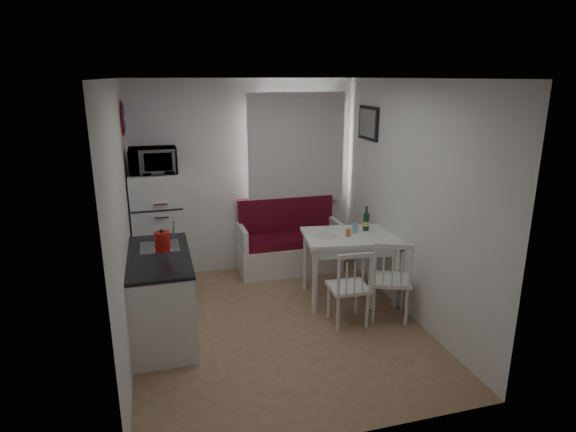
% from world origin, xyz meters
% --- Properties ---
extents(floor, '(3.00, 3.50, 0.02)m').
position_xyz_m(floor, '(0.00, 0.00, 0.00)').
color(floor, '#92674E').
rests_on(floor, ground).
extents(ceiling, '(3.00, 3.50, 0.02)m').
position_xyz_m(ceiling, '(0.00, 0.00, 2.60)').
color(ceiling, white).
rests_on(ceiling, wall_back).
extents(wall_back, '(3.00, 0.02, 2.60)m').
position_xyz_m(wall_back, '(0.00, 1.75, 1.30)').
color(wall_back, white).
rests_on(wall_back, floor).
extents(wall_front, '(3.00, 0.02, 2.60)m').
position_xyz_m(wall_front, '(0.00, -1.75, 1.30)').
color(wall_front, white).
rests_on(wall_front, floor).
extents(wall_left, '(0.02, 3.50, 2.60)m').
position_xyz_m(wall_left, '(-1.50, 0.00, 1.30)').
color(wall_left, white).
rests_on(wall_left, floor).
extents(wall_right, '(0.02, 3.50, 2.60)m').
position_xyz_m(wall_right, '(1.50, 0.00, 1.30)').
color(wall_right, white).
rests_on(wall_right, floor).
extents(window, '(1.22, 0.06, 1.47)m').
position_xyz_m(window, '(0.70, 1.72, 1.62)').
color(window, white).
rests_on(window, wall_back).
extents(curtain, '(1.35, 0.02, 1.50)m').
position_xyz_m(curtain, '(0.70, 1.65, 1.68)').
color(curtain, silver).
rests_on(curtain, wall_back).
extents(kitchen_counter, '(0.62, 1.32, 1.16)m').
position_xyz_m(kitchen_counter, '(-1.20, 0.16, 0.46)').
color(kitchen_counter, white).
rests_on(kitchen_counter, floor).
extents(wall_sign, '(0.03, 0.40, 0.40)m').
position_xyz_m(wall_sign, '(-1.47, 1.45, 2.15)').
color(wall_sign, '#1B39A3').
rests_on(wall_sign, wall_left).
extents(picture_frame, '(0.04, 0.52, 0.42)m').
position_xyz_m(picture_frame, '(1.48, 1.10, 2.05)').
color(picture_frame, black).
rests_on(picture_frame, wall_right).
extents(bench, '(1.41, 0.54, 1.01)m').
position_xyz_m(bench, '(0.55, 1.51, 0.33)').
color(bench, white).
rests_on(bench, floor).
extents(dining_table, '(1.19, 0.91, 0.82)m').
position_xyz_m(dining_table, '(1.01, 0.45, 0.72)').
color(dining_table, white).
rests_on(dining_table, floor).
extents(chair_left, '(0.42, 0.41, 0.47)m').
position_xyz_m(chair_left, '(0.76, -0.21, 0.54)').
color(chair_left, white).
rests_on(chair_left, floor).
extents(chair_right, '(0.56, 0.56, 0.50)m').
position_xyz_m(chair_right, '(1.25, -0.21, 0.58)').
color(chair_right, white).
rests_on(chair_right, floor).
extents(fridge, '(0.60, 0.60, 1.50)m').
position_xyz_m(fridge, '(-1.18, 1.40, 0.75)').
color(fridge, white).
rests_on(fridge, floor).
extents(microwave, '(0.55, 0.37, 0.31)m').
position_xyz_m(microwave, '(-1.18, 1.35, 1.66)').
color(microwave, white).
rests_on(microwave, fridge).
extents(kettle, '(0.18, 0.18, 0.24)m').
position_xyz_m(kettle, '(-1.15, 0.19, 1.02)').
color(kettle, red).
rests_on(kettle, kitchen_counter).
extents(wine_bottle, '(0.08, 0.08, 0.30)m').
position_xyz_m(wine_bottle, '(1.25, 0.55, 0.97)').
color(wine_bottle, '#133B1A').
rests_on(wine_bottle, dining_table).
extents(drinking_glass_orange, '(0.05, 0.05, 0.09)m').
position_xyz_m(drinking_glass_orange, '(0.96, 0.40, 0.86)').
color(drinking_glass_orange, orange).
rests_on(drinking_glass_orange, dining_table).
extents(drinking_glass_blue, '(0.07, 0.07, 0.11)m').
position_xyz_m(drinking_glass_blue, '(1.09, 0.50, 0.87)').
color(drinking_glass_blue, '#88ACE7').
rests_on(drinking_glass_blue, dining_table).
extents(plate, '(0.25, 0.25, 0.02)m').
position_xyz_m(plate, '(0.71, 0.47, 0.83)').
color(plate, white).
rests_on(plate, dining_table).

